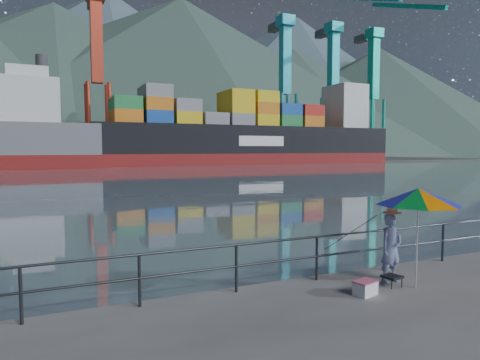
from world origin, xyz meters
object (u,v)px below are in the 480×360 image
container_ship (257,135)px  beach_umbrella (418,197)px  fisherman (391,248)px  cooler_bag (365,289)px

container_ship → beach_umbrella: bearing=-114.2°
fisherman → beach_umbrella: bearing=-72.2°
beach_umbrella → container_ship: size_ratio=0.03×
fisherman → beach_umbrella: beach_umbrella is taller
fisherman → container_ship: size_ratio=0.02×
fisherman → cooler_bag: fisherman is taller
cooler_bag → container_ship: size_ratio=0.01×
beach_umbrella → container_ship: bearing=65.8°
cooler_bag → beach_umbrella: bearing=-18.6°
cooler_bag → container_ship: (35.04, 75.14, 5.66)m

